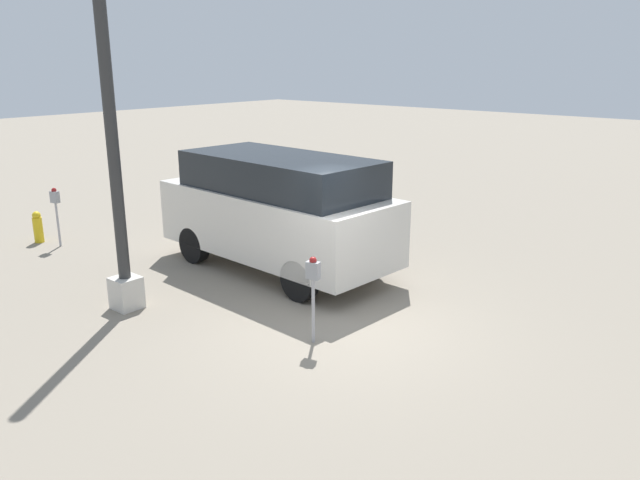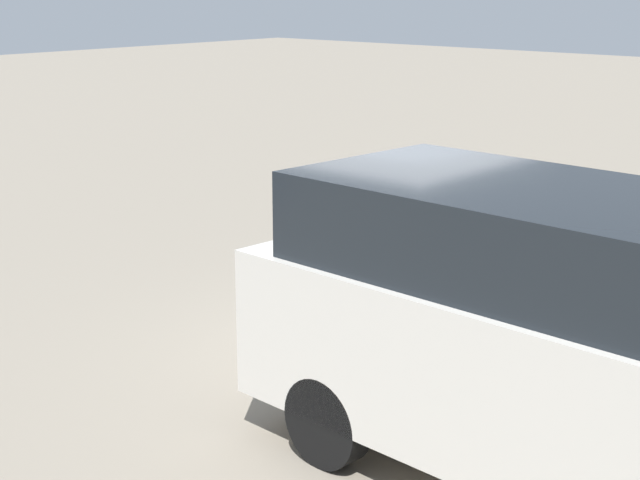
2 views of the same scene
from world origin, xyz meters
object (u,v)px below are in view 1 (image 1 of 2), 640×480
object	(u,v)px
parked_van	(277,209)
fire_hydrant	(38,227)
parking_meter_near	(313,280)
parking_meter_far	(56,203)
lamp_post	(117,190)

from	to	relation	value
parked_van	fire_hydrant	size ratio (longest dim) A/B	6.98
parking_meter_near	fire_hydrant	world-z (taller)	parking_meter_near
parking_meter_far	parked_van	world-z (taller)	parked_van
parking_meter_far	lamp_post	xyz separation A→B (m)	(-4.32, 1.09, 1.06)
parked_van	fire_hydrant	world-z (taller)	parked_van
parking_meter_far	lamp_post	bearing A→B (deg)	152.85
parking_meter_near	fire_hydrant	bearing A→B (deg)	-12.28
lamp_post	fire_hydrant	bearing A→B (deg)	-10.59
fire_hydrant	parking_meter_far	bearing A→B (deg)	-167.28
parking_meter_far	fire_hydrant	size ratio (longest dim) A/B	1.84
parking_meter_near	parked_van	distance (m)	3.45
lamp_post	parked_van	size ratio (longest dim) A/B	1.08
parking_meter_far	fire_hydrant	bearing A→B (deg)	-0.33
parking_meter_far	parked_van	xyz separation A→B (m)	(-4.86, -2.05, 0.26)
parking_meter_far	parked_van	bearing A→B (deg)	-170.23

